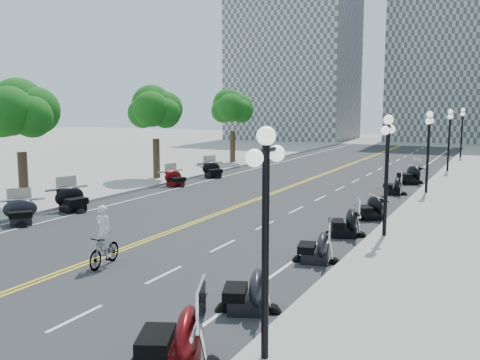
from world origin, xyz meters
The scene contains 47 objects.
ground centered at (0.00, 0.00, 0.00)m, with size 160.00×160.00×0.00m, color gray.
road centered at (0.00, 10.00, 0.00)m, with size 16.00×90.00×0.01m, color #333335.
centerline_yellow_a centered at (-0.12, 10.00, 0.01)m, with size 0.12×90.00×0.00m, color yellow.
centerline_yellow_b centered at (0.12, 10.00, 0.01)m, with size 0.12×90.00×0.00m, color yellow.
edge_line_north centered at (6.40, 10.00, 0.01)m, with size 0.12×90.00×0.00m, color white.
edge_line_south centered at (-6.40, 10.00, 0.01)m, with size 0.12×90.00×0.00m, color white.
lane_dash_4 centered at (3.20, -8.00, 0.01)m, with size 0.12×2.00×0.00m, color white.
lane_dash_5 centered at (3.20, -4.00, 0.01)m, with size 0.12×2.00×0.00m, color white.
lane_dash_6 centered at (3.20, 0.00, 0.01)m, with size 0.12×2.00×0.00m, color white.
lane_dash_7 centered at (3.20, 4.00, 0.01)m, with size 0.12×2.00×0.00m, color white.
lane_dash_8 centered at (3.20, 8.00, 0.01)m, with size 0.12×2.00×0.00m, color white.
lane_dash_9 centered at (3.20, 12.00, 0.01)m, with size 0.12×2.00×0.00m, color white.
lane_dash_10 centered at (3.20, 16.00, 0.01)m, with size 0.12×2.00×0.00m, color white.
lane_dash_11 centered at (3.20, 20.00, 0.01)m, with size 0.12×2.00×0.00m, color white.
lane_dash_12 centered at (3.20, 24.00, 0.01)m, with size 0.12×2.00×0.00m, color white.
lane_dash_13 centered at (3.20, 28.00, 0.01)m, with size 0.12×2.00×0.00m, color white.
lane_dash_14 centered at (3.20, 32.00, 0.01)m, with size 0.12×2.00×0.00m, color white.
lane_dash_15 centered at (3.20, 36.00, 0.01)m, with size 0.12×2.00×0.00m, color white.
lane_dash_16 centered at (3.20, 40.00, 0.01)m, with size 0.12×2.00×0.00m, color white.
lane_dash_17 centered at (3.20, 44.00, 0.01)m, with size 0.12×2.00×0.00m, color white.
lane_dash_18 centered at (3.20, 48.00, 0.01)m, with size 0.12×2.00×0.00m, color white.
lane_dash_19 centered at (3.20, 52.00, 0.01)m, with size 0.12×2.00×0.00m, color white.
sidewalk_north centered at (10.50, 10.00, 0.07)m, with size 5.00×90.00×0.15m, color #9E9991.
sidewalk_south centered at (-10.50, 10.00, 0.07)m, with size 5.00×90.00×0.15m, color #9E9991.
distant_block_a centered at (-18.00, 62.00, 13.00)m, with size 18.00×14.00×26.00m, color gray.
distant_block_b centered at (4.00, 68.00, 15.00)m, with size 16.00×12.00×30.00m, color gray.
street_lamp_1 centered at (8.60, -8.00, 2.60)m, with size 0.50×1.20×4.90m, color black, non-canonical shape.
street_lamp_2 centered at (8.60, 4.00, 2.60)m, with size 0.50×1.20×4.90m, color black, non-canonical shape.
street_lamp_3 centered at (8.60, 16.00, 2.60)m, with size 0.50×1.20×4.90m, color black, non-canonical shape.
street_lamp_4 centered at (8.60, 28.00, 2.60)m, with size 0.50×1.20×4.90m, color black, non-canonical shape.
street_lamp_5 centered at (8.60, 40.00, 2.60)m, with size 0.50×1.20×4.90m, color black, non-canonical shape.
tree_2 centered at (-10.00, 2.00, 4.75)m, with size 4.80×4.80×9.20m, color #235619, non-canonical shape.
tree_3 centered at (-10.00, 14.00, 4.75)m, with size 4.80×4.80×9.20m, color #235619, non-canonical shape.
tree_4 centered at (-10.00, 26.00, 4.75)m, with size 4.80×4.80×9.20m, color #235619, non-canonical shape.
motorcycle_n_3 centered at (6.93, -9.04, 0.76)m, with size 2.17×2.17×1.52m, color #590A0C, non-canonical shape.
motorcycle_n_4 centered at (6.96, -5.55, 0.67)m, with size 1.90×1.90×1.33m, color black, non-canonical shape.
motorcycle_n_5 centered at (7.12, -0.41, 0.64)m, with size 1.81×1.81×1.27m, color black, non-canonical shape.
motorcycle_n_6 centered at (7.00, 3.65, 0.68)m, with size 1.93×1.93×1.35m, color black, non-canonical shape.
motorcycle_n_7 centered at (7.16, 7.49, 0.64)m, with size 1.83×1.83×1.28m, color black, non-canonical shape.
motorcycle_n_9 centered at (6.74, 15.23, 0.63)m, with size 1.80×1.80×1.26m, color black, non-canonical shape.
motorcycle_n_10 centered at (6.90, 20.22, 0.73)m, with size 2.08×2.08×1.46m, color black, non-canonical shape.
motorcycle_s_5 centered at (-6.95, -0.91, 0.66)m, with size 1.89×1.89×1.32m, color black, non-canonical shape.
motorcycle_s_6 centered at (-7.00, 2.45, 0.72)m, with size 2.06×2.06×1.45m, color black, non-canonical shape.
motorcycle_s_8 centered at (-6.99, 11.96, 0.62)m, with size 1.77×1.77×1.24m, color #590A0C, non-canonical shape.
motorcycle_s_9 centered at (-6.84, 16.79, 0.66)m, with size 1.90×1.90×1.33m, color black, non-canonical shape.
bicycle centered at (0.83, -4.13, 0.56)m, with size 0.52×1.85×1.11m, color #A51414.
cyclist_rider centered at (0.83, -4.13, 2.01)m, with size 0.65×0.43×1.79m, color white.
Camera 1 is at (13.01, -17.87, 5.55)m, focal length 40.00 mm.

